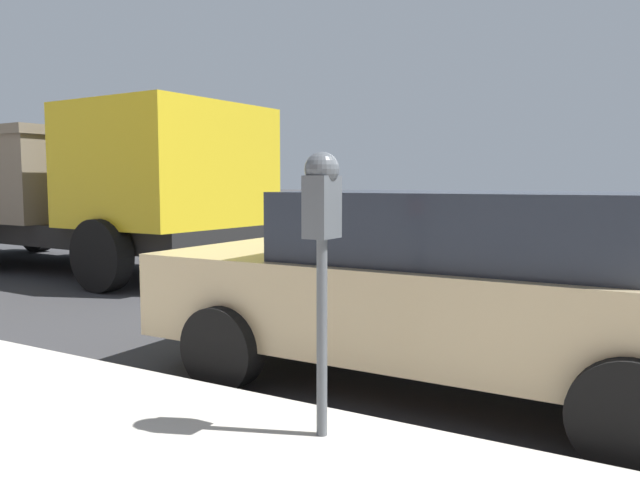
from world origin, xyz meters
TOP-DOWN VIEW (x-y plane):
  - ground_plane at (0.00, 0.00)m, footprint 220.00×220.00m
  - parking_meter at (-2.59, 0.55)m, footprint 0.21×0.19m
  - car_tan at (-1.04, 0.36)m, footprint 2.03×4.41m
  - dump_truck at (1.97, 8.64)m, footprint 3.26×8.16m

SIDE VIEW (x-z plane):
  - ground_plane at x=0.00m, z-range 0.00..0.00m
  - car_tan at x=-1.04m, z-range 0.04..1.53m
  - parking_meter at x=-2.59m, z-range 0.56..2.13m
  - dump_truck at x=1.97m, z-range 0.14..2.88m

